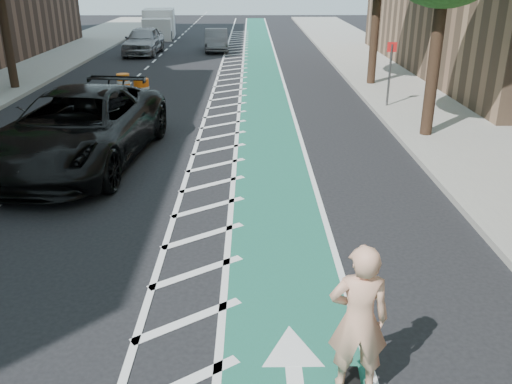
{
  "coord_description": "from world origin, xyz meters",
  "views": [
    {
      "loc": [
        2.45,
        -8.18,
        4.85
      ],
      "look_at": [
        2.54,
        1.01,
        1.1
      ],
      "focal_mm": 38.0,
      "sensor_mm": 36.0,
      "label": 1
    }
  ],
  "objects_px": {
    "suv_near": "(79,128)",
    "suv_far": "(87,118)",
    "skateboarder": "(359,320)",
    "barrel_a": "(16,152)"
  },
  "relations": [
    {
      "from": "suv_near",
      "to": "suv_far",
      "type": "relative_size",
      "value": 1.26
    },
    {
      "from": "skateboarder",
      "to": "barrel_a",
      "type": "xyz_separation_m",
      "value": [
        -7.5,
        8.47,
        -0.67
      ]
    },
    {
      "from": "skateboarder",
      "to": "suv_far",
      "type": "distance_m",
      "value": 12.06
    },
    {
      "from": "suv_far",
      "to": "barrel_a",
      "type": "height_order",
      "value": "suv_far"
    },
    {
      "from": "suv_near",
      "to": "skateboarder",
      "type": "bearing_deg",
      "value": -50.7
    },
    {
      "from": "skateboarder",
      "to": "suv_near",
      "type": "height_order",
      "value": "skateboarder"
    },
    {
      "from": "skateboarder",
      "to": "barrel_a",
      "type": "relative_size",
      "value": 2.28
    },
    {
      "from": "skateboarder",
      "to": "suv_near",
      "type": "bearing_deg",
      "value": -52.76
    },
    {
      "from": "suv_far",
      "to": "barrel_a",
      "type": "relative_size",
      "value": 6.58
    },
    {
      "from": "suv_far",
      "to": "barrel_a",
      "type": "distance_m",
      "value": 2.43
    }
  ]
}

